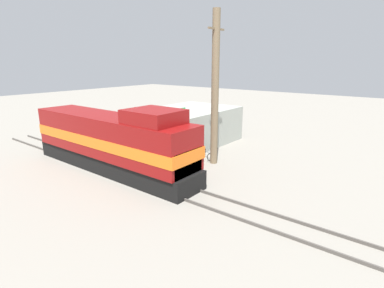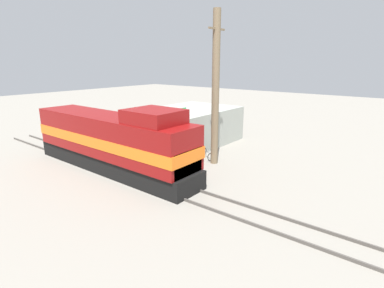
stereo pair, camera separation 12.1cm
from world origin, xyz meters
TOP-DOWN VIEW (x-y plane):
  - ground_plane at (0.00, 0.00)m, footprint 120.00×120.00m
  - rail_near at (-0.72, 0.00)m, footprint 0.08×35.82m
  - rail_far at (0.72, 0.00)m, footprint 0.08×35.82m
  - locomotive at (0.00, 3.19)m, footprint 2.85×14.20m
  - utility_pole at (5.47, -1.24)m, footprint 1.80×0.52m
  - vendor_umbrella at (5.19, 1.40)m, footprint 1.99×1.99m
  - billboard_sign at (7.12, 3.60)m, footprint 1.94×0.12m
  - shrub_cluster at (5.08, 0.59)m, footprint 1.10×1.10m
  - person_bystander at (5.00, 0.18)m, footprint 0.34×0.34m
  - bicycle at (6.08, -0.16)m, footprint 1.40×1.77m
  - building_block_distant at (9.06, 3.85)m, footprint 8.29×6.33m

SIDE VIEW (x-z plane):
  - ground_plane at x=0.00m, z-range 0.00..0.00m
  - rail_near at x=-0.72m, z-range 0.00..0.15m
  - rail_far at x=0.72m, z-range 0.00..0.15m
  - bicycle at x=6.08m, z-range 0.01..0.67m
  - shrub_cluster at x=5.08m, z-range 0.00..1.10m
  - person_bystander at x=5.00m, z-range 0.09..1.94m
  - building_block_distant at x=9.06m, z-range 0.00..3.13m
  - vendor_umbrella at x=5.19m, z-range 0.78..2.79m
  - locomotive at x=0.00m, z-range -0.26..4.32m
  - billboard_sign at x=7.12m, z-range 0.79..4.16m
  - utility_pole at x=5.47m, z-range 0.04..10.62m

